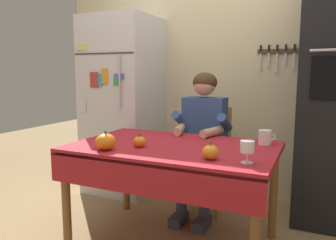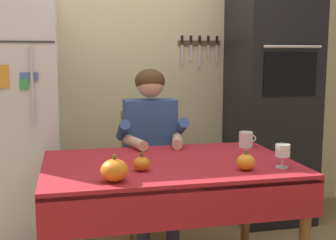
{
  "view_description": "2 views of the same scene",
  "coord_description": "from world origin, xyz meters",
  "px_view_note": "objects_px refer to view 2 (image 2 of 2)",
  "views": [
    {
      "loc": [
        0.9,
        -1.96,
        1.24
      ],
      "look_at": [
        -0.08,
        0.18,
        0.9
      ],
      "focal_mm": 35.01,
      "sensor_mm": 36.0,
      "label": 1
    },
    {
      "loc": [
        -0.54,
        -2.26,
        1.33
      ],
      "look_at": [
        0.01,
        0.18,
        0.97
      ],
      "focal_mm": 46.94,
      "sensor_mm": 36.0,
      "label": 2
    }
  ],
  "objects_px": {
    "refrigerator": "(10,118)",
    "chair_behind_person": "(147,167)",
    "wine_glass": "(283,151)",
    "pumpkin_medium": "(246,162)",
    "wall_oven": "(271,91)",
    "pumpkin_large": "(142,164)",
    "coffee_mug": "(246,140)",
    "pumpkin_small": "(114,170)",
    "dining_table": "(170,177)",
    "seated_person": "(152,142)"
  },
  "relations": [
    {
      "from": "dining_table",
      "to": "pumpkin_large",
      "type": "bearing_deg",
      "value": -143.09
    },
    {
      "from": "coffee_mug",
      "to": "dining_table",
      "type": "bearing_deg",
      "value": -152.84
    },
    {
      "from": "wine_glass",
      "to": "pumpkin_small",
      "type": "height_order",
      "value": "pumpkin_small"
    },
    {
      "from": "wall_oven",
      "to": "wine_glass",
      "type": "height_order",
      "value": "wall_oven"
    },
    {
      "from": "refrigerator",
      "to": "coffee_mug",
      "type": "xyz_separation_m",
      "value": [
        1.53,
        -0.59,
        -0.11
      ]
    },
    {
      "from": "refrigerator",
      "to": "wine_glass",
      "type": "height_order",
      "value": "refrigerator"
    },
    {
      "from": "pumpkin_medium",
      "to": "seated_person",
      "type": "bearing_deg",
      "value": 111.81
    },
    {
      "from": "pumpkin_large",
      "to": "dining_table",
      "type": "bearing_deg",
      "value": 36.91
    },
    {
      "from": "refrigerator",
      "to": "chair_behind_person",
      "type": "relative_size",
      "value": 1.94
    },
    {
      "from": "chair_behind_person",
      "to": "coffee_mug",
      "type": "xyz_separation_m",
      "value": [
        0.57,
        -0.5,
        0.28
      ]
    },
    {
      "from": "seated_person",
      "to": "wine_glass",
      "type": "height_order",
      "value": "seated_person"
    },
    {
      "from": "wine_glass",
      "to": "pumpkin_large",
      "type": "xyz_separation_m",
      "value": [
        -0.74,
        0.1,
        -0.05
      ]
    },
    {
      "from": "pumpkin_medium",
      "to": "coffee_mug",
      "type": "bearing_deg",
      "value": 67.19
    },
    {
      "from": "refrigerator",
      "to": "seated_person",
      "type": "relative_size",
      "value": 1.45
    },
    {
      "from": "refrigerator",
      "to": "dining_table",
      "type": "distance_m",
      "value": 1.32
    },
    {
      "from": "coffee_mug",
      "to": "pumpkin_small",
      "type": "relative_size",
      "value": 0.88
    },
    {
      "from": "pumpkin_large",
      "to": "coffee_mug",
      "type": "bearing_deg",
      "value": 29.69
    },
    {
      "from": "dining_table",
      "to": "seated_person",
      "type": "height_order",
      "value": "seated_person"
    },
    {
      "from": "pumpkin_medium",
      "to": "pumpkin_small",
      "type": "distance_m",
      "value": 0.69
    },
    {
      "from": "refrigerator",
      "to": "pumpkin_small",
      "type": "height_order",
      "value": "refrigerator"
    },
    {
      "from": "dining_table",
      "to": "coffee_mug",
      "type": "height_order",
      "value": "coffee_mug"
    },
    {
      "from": "chair_behind_person",
      "to": "coffee_mug",
      "type": "relative_size",
      "value": 7.93
    },
    {
      "from": "coffee_mug",
      "to": "wall_oven",
      "type": "bearing_deg",
      "value": 53.05
    },
    {
      "from": "wine_glass",
      "to": "pumpkin_medium",
      "type": "relative_size",
      "value": 1.19
    },
    {
      "from": "chair_behind_person",
      "to": "wine_glass",
      "type": "distance_m",
      "value": 1.21
    },
    {
      "from": "seated_person",
      "to": "wall_oven",
      "type": "bearing_deg",
      "value": 17.06
    },
    {
      "from": "refrigerator",
      "to": "pumpkin_small",
      "type": "distance_m",
      "value": 1.34
    },
    {
      "from": "chair_behind_person",
      "to": "pumpkin_large",
      "type": "xyz_separation_m",
      "value": [
        -0.19,
        -0.93,
        0.27
      ]
    },
    {
      "from": "refrigerator",
      "to": "wine_glass",
      "type": "bearing_deg",
      "value": -36.66
    },
    {
      "from": "seated_person",
      "to": "pumpkin_large",
      "type": "height_order",
      "value": "seated_person"
    },
    {
      "from": "dining_table",
      "to": "wine_glass",
      "type": "bearing_deg",
      "value": -23.26
    },
    {
      "from": "wall_oven",
      "to": "pumpkin_large",
      "type": "xyz_separation_m",
      "value": [
        -1.23,
        -1.06,
        -0.27
      ]
    },
    {
      "from": "pumpkin_large",
      "to": "pumpkin_small",
      "type": "distance_m",
      "value": 0.23
    },
    {
      "from": "chair_behind_person",
      "to": "pumpkin_small",
      "type": "distance_m",
      "value": 1.19
    },
    {
      "from": "pumpkin_small",
      "to": "wall_oven",
      "type": "bearing_deg",
      "value": 41.39
    },
    {
      "from": "wall_oven",
      "to": "coffee_mug",
      "type": "relative_size",
      "value": 17.91
    },
    {
      "from": "wall_oven",
      "to": "pumpkin_large",
      "type": "bearing_deg",
      "value": -139.31
    },
    {
      "from": "dining_table",
      "to": "seated_person",
      "type": "distance_m",
      "value": 0.61
    },
    {
      "from": "wall_oven",
      "to": "pumpkin_large",
      "type": "distance_m",
      "value": 1.65
    },
    {
      "from": "seated_person",
      "to": "pumpkin_medium",
      "type": "relative_size",
      "value": 11.54
    },
    {
      "from": "dining_table",
      "to": "pumpkin_large",
      "type": "xyz_separation_m",
      "value": [
        -0.18,
        -0.14,
        0.12
      ]
    },
    {
      "from": "chair_behind_person",
      "to": "wine_glass",
      "type": "height_order",
      "value": "chair_behind_person"
    },
    {
      "from": "refrigerator",
      "to": "pumpkin_medium",
      "type": "distance_m",
      "value": 1.73
    },
    {
      "from": "wall_oven",
      "to": "seated_person",
      "type": "relative_size",
      "value": 1.69
    },
    {
      "from": "seated_person",
      "to": "wine_glass",
      "type": "xyz_separation_m",
      "value": [
        0.55,
        -0.84,
        0.09
      ]
    },
    {
      "from": "wall_oven",
      "to": "seated_person",
      "type": "bearing_deg",
      "value": -162.94
    },
    {
      "from": "refrigerator",
      "to": "chair_behind_person",
      "type": "distance_m",
      "value": 1.04
    },
    {
      "from": "wine_glass",
      "to": "pumpkin_large",
      "type": "relative_size",
      "value": 1.35
    },
    {
      "from": "dining_table",
      "to": "coffee_mug",
      "type": "distance_m",
      "value": 0.67
    },
    {
      "from": "coffee_mug",
      "to": "seated_person",
      "type": "bearing_deg",
      "value": 151.69
    }
  ]
}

